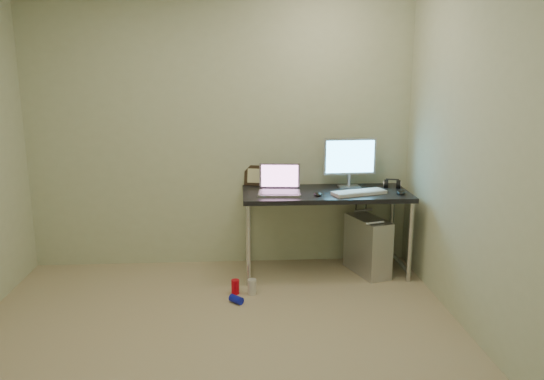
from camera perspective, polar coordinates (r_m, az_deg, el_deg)
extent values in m
plane|color=tan|center=(3.59, -6.01, -17.36)|extent=(3.50, 3.50, 0.00)
cube|color=beige|center=(4.89, -5.54, 6.24)|extent=(3.50, 0.02, 2.50)
cube|color=beige|center=(3.53, 23.18, 2.80)|extent=(0.02, 3.50, 2.50)
cube|color=black|center=(4.72, 5.80, -0.41)|extent=(1.47, 0.64, 0.04)
cylinder|color=silver|center=(4.49, -2.55, -6.02)|extent=(0.04, 0.04, 0.71)
cylinder|color=silver|center=(5.03, -2.68, -3.96)|extent=(0.04, 0.04, 0.71)
cylinder|color=silver|center=(4.72, 14.65, -5.49)|extent=(0.04, 0.04, 0.71)
cylinder|color=silver|center=(5.23, 12.75, -3.60)|extent=(0.04, 0.04, 0.71)
cylinder|color=silver|center=(4.85, -2.58, -8.03)|extent=(0.04, 0.56, 0.04)
cylinder|color=silver|center=(5.06, 13.49, -7.47)|extent=(0.04, 0.56, 0.04)
cube|color=silver|center=(4.88, 10.23, -5.91)|extent=(0.36, 0.53, 0.51)
cylinder|color=silver|center=(4.61, 10.97, -3.45)|extent=(0.18, 0.08, 0.02)
cylinder|color=silver|center=(4.99, 9.81, -2.16)|extent=(0.18, 0.08, 0.02)
cylinder|color=black|center=(5.12, 8.91, -3.26)|extent=(0.01, 0.16, 0.69)
cylinder|color=black|center=(5.13, 9.93, -3.51)|extent=(0.02, 0.11, 0.71)
cylinder|color=red|center=(4.44, -3.97, -10.34)|extent=(0.08, 0.08, 0.12)
cylinder|color=silver|center=(4.42, -2.16, -10.36)|extent=(0.09, 0.09, 0.13)
cylinder|color=#0E16BA|center=(4.28, -3.86, -11.66)|extent=(0.12, 0.12, 0.06)
cube|color=silver|center=(4.59, 0.80, -0.33)|extent=(0.38, 0.29, 0.02)
cube|color=slate|center=(4.59, 0.81, -0.20)|extent=(0.34, 0.24, 0.00)
cube|color=#95949C|center=(4.70, 0.84, 1.53)|extent=(0.36, 0.08, 0.23)
cube|color=#8B557F|center=(4.70, 0.84, 1.51)|extent=(0.33, 0.07, 0.20)
cube|color=silver|center=(4.91, 8.29, 0.36)|extent=(0.20, 0.15, 0.01)
cylinder|color=silver|center=(4.91, 8.27, 1.08)|extent=(0.03, 0.03, 0.11)
cube|color=silver|center=(4.87, 8.38, 3.60)|extent=(0.48, 0.06, 0.33)
cube|color=#4FBDF7|center=(4.85, 8.42, 3.56)|extent=(0.44, 0.03, 0.29)
cube|color=silver|center=(4.65, 9.35, -0.27)|extent=(0.50, 0.29, 0.03)
ellipsoid|color=black|center=(4.73, 13.71, -0.19)|extent=(0.09, 0.13, 0.04)
ellipsoid|color=black|center=(4.56, 4.94, -0.37)|extent=(0.07, 0.11, 0.04)
cylinder|color=black|center=(4.97, 12.20, 0.56)|extent=(0.06, 0.10, 0.09)
cylinder|color=black|center=(5.00, 13.40, 0.57)|extent=(0.06, 0.10, 0.09)
cube|color=black|center=(4.97, 12.83, 1.12)|extent=(0.12, 0.05, 0.01)
cube|color=black|center=(4.93, -1.63, 1.56)|extent=(0.24, 0.12, 0.19)
cylinder|color=silver|center=(4.92, 1.16, 0.98)|extent=(0.01, 0.01, 0.09)
cylinder|color=silver|center=(4.91, 1.17, 1.63)|extent=(0.04, 0.03, 0.04)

